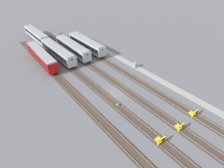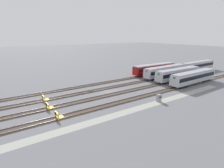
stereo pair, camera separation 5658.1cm
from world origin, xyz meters
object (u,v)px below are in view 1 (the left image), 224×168
object	(u,v)px
subway_car_front_row_centre	(36,35)
bumper_stop_nearest_track	(194,113)
weed_clump	(118,105)
bumper_stop_middle_track	(161,140)
subway_car_front_row_right_inner	(42,56)
subway_car_front_row_left_inner	(58,52)
electrical_cabinet	(135,65)
bumper_stop_near_inner_track	(180,126)
subway_car_front_row_leftmost	(73,48)
subway_car_front_row_rightmost	(86,44)

from	to	relation	value
subway_car_front_row_centre	bumper_stop_nearest_track	size ratio (longest dim) A/B	8.99
weed_clump	bumper_stop_middle_track	bearing A→B (deg)	179.29
subway_car_front_row_right_inner	subway_car_front_row_left_inner	bearing A→B (deg)	-90.00
subway_car_front_row_left_inner	bumper_stop_middle_track	distance (m)	39.25
subway_car_front_row_centre	bumper_stop_middle_track	bearing A→B (deg)	179.99
subway_car_front_row_left_inner	electrical_cabinet	world-z (taller)	subway_car_front_row_left_inner
bumper_stop_middle_track	electrical_cabinet	xyz separation A→B (m)	(20.35, -14.19, 0.29)
bumper_stop_near_inner_track	weed_clump	xyz separation A→B (m)	(11.46, 4.86, -0.27)
subway_car_front_row_centre	weed_clump	world-z (taller)	subway_car_front_row_centre
bumper_stop_middle_track	subway_car_front_row_left_inner	bearing A→B (deg)	-0.01
subway_car_front_row_centre	bumper_stop_near_inner_track	distance (m)	58.51
bumper_stop_nearest_track	bumper_stop_middle_track	xyz separation A→B (m)	(0.06, 10.03, 0.00)
subway_car_front_row_leftmost	bumper_stop_middle_track	distance (m)	39.57
subway_car_front_row_left_inner	bumper_stop_nearest_track	distance (m)	40.56
bumper_stop_near_inner_track	electrical_cabinet	world-z (taller)	electrical_cabinet
subway_car_front_row_rightmost	electrical_cabinet	world-z (taller)	subway_car_front_row_rightmost
subway_car_front_row_leftmost	bumper_stop_middle_track	bearing A→B (deg)	172.75
subway_car_front_row_rightmost	bumper_stop_near_inner_track	distance (m)	39.94
bumper_stop_near_inner_track	electrical_cabinet	bearing A→B (deg)	-23.92
subway_car_front_row_left_inner	subway_car_front_row_centre	size ratio (longest dim) A/B	1.00
subway_car_front_row_leftmost	subway_car_front_row_right_inner	bearing A→B (deg)	90.00
electrical_cabinet	bumper_stop_near_inner_track	bearing A→B (deg)	156.08
bumper_stop_near_inner_track	subway_car_front_row_right_inner	bearing A→B (deg)	14.15
bumper_stop_near_inner_track	weed_clump	size ratio (longest dim) A/B	2.18
subway_car_front_row_leftmost	bumper_stop_nearest_track	size ratio (longest dim) A/B	8.99
subway_car_front_row_right_inner	subway_car_front_row_rightmost	bearing A→B (deg)	-90.00
subway_car_front_row_left_inner	electrical_cabinet	xyz separation A→B (m)	(-18.87, -14.18, -1.24)
subway_car_front_row_centre	subway_car_front_row_rightmost	size ratio (longest dim) A/B	1.00
subway_car_front_row_centre	bumper_stop_near_inner_track	xyz separation A→B (m)	(-58.28, -4.99, -1.53)
subway_car_front_row_rightmost	bumper_stop_middle_track	bearing A→B (deg)	165.58
subway_car_front_row_leftmost	electrical_cabinet	distance (m)	21.03
bumper_stop_near_inner_track	bumper_stop_middle_track	size ratio (longest dim) A/B	1.00
subway_car_front_row_left_inner	subway_car_front_row_rightmost	world-z (taller)	same
subway_car_front_row_rightmost	weed_clump	bearing A→B (deg)	160.53
subway_car_front_row_centre	weed_clump	xyz separation A→B (m)	(-46.82, -0.13, -1.80)
subway_car_front_row_left_inner	bumper_stop_nearest_track	size ratio (longest dim) A/B	9.00
subway_car_front_row_left_inner	subway_car_front_row_right_inner	world-z (taller)	same
subway_car_front_row_centre	bumper_stop_middle_track	distance (m)	57.93
subway_car_front_row_left_inner	weed_clump	world-z (taller)	subway_car_front_row_left_inner
weed_clump	electrical_cabinet	bearing A→B (deg)	-56.62
subway_car_front_row_centre	subway_car_front_row_leftmost	bearing A→B (deg)	-165.08
subway_car_front_row_rightmost	bumper_stop_nearest_track	distance (m)	39.31
electrical_cabinet	subway_car_front_row_right_inner	bearing A→B (deg)	45.45
subway_car_front_row_centre	subway_car_front_row_rightmost	bearing A→B (deg)	-151.67
bumper_stop_near_inner_track	bumper_stop_middle_track	world-z (taller)	same
subway_car_front_row_left_inner	subway_car_front_row_rightmost	bearing A→B (deg)	-90.00
subway_car_front_row_leftmost	subway_car_front_row_left_inner	bearing A→B (deg)	90.00
bumper_stop_nearest_track	bumper_stop_near_inner_track	size ratio (longest dim) A/B	1.00
subway_car_front_row_right_inner	electrical_cabinet	bearing A→B (deg)	-134.55
subway_car_front_row_centre	bumper_stop_near_inner_track	size ratio (longest dim) A/B	8.98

